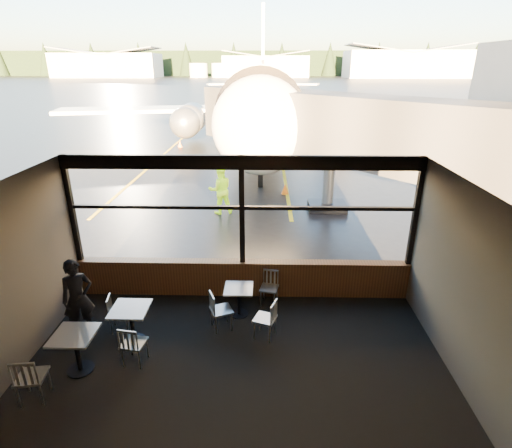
{
  "coord_description": "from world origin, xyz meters",
  "views": [
    {
      "loc": [
        0.54,
        -8.58,
        5.33
      ],
      "look_at": [
        0.3,
        1.0,
        1.5
      ],
      "focal_mm": 28.0,
      "sensor_mm": 36.0,
      "label": 1
    }
  ],
  "objects_px": {
    "airliner": "(262,60)",
    "ground_crew": "(220,190)",
    "jet_bridge": "(352,156)",
    "chair_mid_w": "(120,313)",
    "cafe_table_near": "(239,301)",
    "chair_left_s": "(32,377)",
    "cafe_table_left": "(77,352)",
    "chair_near_n": "(269,289)",
    "passenger": "(78,298)",
    "chair_near_w": "(221,310)",
    "cone_wing": "(180,144)",
    "chair_near_e": "(265,319)",
    "cafe_table_mid": "(132,325)",
    "cone_nose": "(285,189)",
    "chair_mid_s": "(134,343)"
  },
  "relations": [
    {
      "from": "chair_near_w",
      "to": "ground_crew",
      "type": "distance_m",
      "value": 7.33
    },
    {
      "from": "cafe_table_near",
      "to": "chair_mid_w",
      "type": "height_order",
      "value": "chair_mid_w"
    },
    {
      "from": "chair_left_s",
      "to": "cone_wing",
      "type": "relative_size",
      "value": 2.18
    },
    {
      "from": "chair_near_n",
      "to": "cone_nose",
      "type": "distance_m",
      "value": 8.85
    },
    {
      "from": "cafe_table_near",
      "to": "passenger",
      "type": "height_order",
      "value": "passenger"
    },
    {
      "from": "chair_mid_w",
      "to": "cone_wing",
      "type": "distance_m",
      "value": 20.76
    },
    {
      "from": "cafe_table_mid",
      "to": "ground_crew",
      "type": "height_order",
      "value": "ground_crew"
    },
    {
      "from": "cafe_table_mid",
      "to": "ground_crew",
      "type": "relative_size",
      "value": 0.44
    },
    {
      "from": "cafe_table_near",
      "to": "cafe_table_left",
      "type": "relative_size",
      "value": 0.86
    },
    {
      "from": "chair_near_w",
      "to": "ground_crew",
      "type": "height_order",
      "value": "ground_crew"
    },
    {
      "from": "cafe_table_near",
      "to": "cafe_table_left",
      "type": "distance_m",
      "value": 3.42
    },
    {
      "from": "airliner",
      "to": "ground_crew",
      "type": "relative_size",
      "value": 19.93
    },
    {
      "from": "chair_near_n",
      "to": "cone_nose",
      "type": "bearing_deg",
      "value": -82.52
    },
    {
      "from": "chair_mid_s",
      "to": "cafe_table_near",
      "type": "bearing_deg",
      "value": 50.45
    },
    {
      "from": "cafe_table_left",
      "to": "chair_near_n",
      "type": "xyz_separation_m",
      "value": [
        3.54,
        2.33,
        0.01
      ]
    },
    {
      "from": "passenger",
      "to": "ground_crew",
      "type": "height_order",
      "value": "ground_crew"
    },
    {
      "from": "chair_mid_w",
      "to": "ground_crew",
      "type": "xyz_separation_m",
      "value": [
        1.37,
        7.37,
        0.51
      ]
    },
    {
      "from": "jet_bridge",
      "to": "ground_crew",
      "type": "distance_m",
      "value": 5.0
    },
    {
      "from": "chair_near_w",
      "to": "cafe_table_near",
      "type": "bearing_deg",
      "value": 124.99
    },
    {
      "from": "cafe_table_near",
      "to": "chair_near_w",
      "type": "relative_size",
      "value": 0.78
    },
    {
      "from": "airliner",
      "to": "cafe_table_left",
      "type": "bearing_deg",
      "value": -97.56
    },
    {
      "from": "chair_near_w",
      "to": "cone_wing",
      "type": "height_order",
      "value": "chair_near_w"
    },
    {
      "from": "chair_mid_w",
      "to": "cone_nose",
      "type": "distance_m",
      "value": 10.65
    },
    {
      "from": "cafe_table_near",
      "to": "chair_left_s",
      "type": "height_order",
      "value": "chair_left_s"
    },
    {
      "from": "chair_left_s",
      "to": "passenger",
      "type": "distance_m",
      "value": 1.87
    },
    {
      "from": "chair_near_w",
      "to": "cafe_table_mid",
      "type": "bearing_deg",
      "value": -96.46
    },
    {
      "from": "chair_near_n",
      "to": "cone_wing",
      "type": "xyz_separation_m",
      "value": [
        -6.09,
        19.48,
        -0.2
      ]
    },
    {
      "from": "jet_bridge",
      "to": "cafe_table_mid",
      "type": "distance_m",
      "value": 9.55
    },
    {
      "from": "cafe_table_left",
      "to": "chair_mid_w",
      "type": "distance_m",
      "value": 1.29
    },
    {
      "from": "cafe_table_mid",
      "to": "chair_near_n",
      "type": "xyz_separation_m",
      "value": [
        2.8,
        1.47,
        0.02
      ]
    },
    {
      "from": "chair_left_s",
      "to": "chair_near_w",
      "type": "bearing_deg",
      "value": 26.33
    },
    {
      "from": "jet_bridge",
      "to": "ground_crew",
      "type": "bearing_deg",
      "value": 175.31
    },
    {
      "from": "chair_mid_w",
      "to": "passenger",
      "type": "bearing_deg",
      "value": -90.82
    },
    {
      "from": "chair_near_n",
      "to": "passenger",
      "type": "distance_m",
      "value": 4.16
    },
    {
      "from": "cafe_table_left",
      "to": "jet_bridge",
      "type": "bearing_deg",
      "value": 51.67
    },
    {
      "from": "cafe_table_near",
      "to": "chair_near_n",
      "type": "height_order",
      "value": "chair_near_n"
    },
    {
      "from": "airliner",
      "to": "cafe_table_mid",
      "type": "height_order",
      "value": "airliner"
    },
    {
      "from": "jet_bridge",
      "to": "cone_wing",
      "type": "xyz_separation_m",
      "value": [
        -9.05,
        13.58,
        -2.11
      ]
    },
    {
      "from": "chair_left_s",
      "to": "cone_nose",
      "type": "height_order",
      "value": "chair_left_s"
    },
    {
      "from": "airliner",
      "to": "passenger",
      "type": "distance_m",
      "value": 24.25
    },
    {
      "from": "airliner",
      "to": "chair_mid_w",
      "type": "height_order",
      "value": "airliner"
    },
    {
      "from": "jet_bridge",
      "to": "chair_near_n",
      "type": "relative_size",
      "value": 12.68
    },
    {
      "from": "airliner",
      "to": "jet_bridge",
      "type": "relative_size",
      "value": 3.46
    },
    {
      "from": "chair_near_n",
      "to": "passenger",
      "type": "height_order",
      "value": "passenger"
    },
    {
      "from": "chair_near_w",
      "to": "cone_wing",
      "type": "xyz_separation_m",
      "value": [
        -5.07,
        20.46,
        -0.23
      ]
    },
    {
      "from": "chair_near_w",
      "to": "cone_wing",
      "type": "relative_size",
      "value": 2.08
    },
    {
      "from": "chair_near_e",
      "to": "chair_left_s",
      "type": "xyz_separation_m",
      "value": [
        -3.9,
        -1.79,
        0.03
      ]
    },
    {
      "from": "chair_near_e",
      "to": "chair_near_n",
      "type": "xyz_separation_m",
      "value": [
        0.09,
        1.24,
        -0.02
      ]
    },
    {
      "from": "cafe_table_mid",
      "to": "cone_wing",
      "type": "distance_m",
      "value": 21.21
    },
    {
      "from": "jet_bridge",
      "to": "passenger",
      "type": "distance_m",
      "value": 10.02
    }
  ]
}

